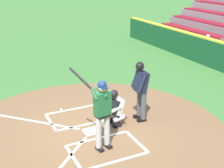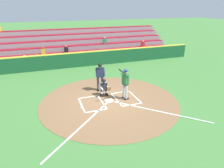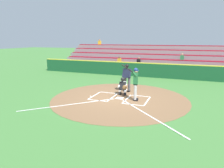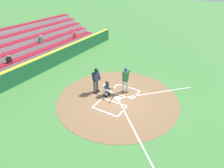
# 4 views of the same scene
# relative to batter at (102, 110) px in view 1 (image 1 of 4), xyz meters

# --- Properties ---
(ground_plane) EXTENTS (120.00, 120.00, 0.00)m
(ground_plane) POSITION_rel_batter_xyz_m (0.95, -0.07, -1.10)
(ground_plane) COLOR #427A38
(dirt_circle) EXTENTS (8.00, 8.00, 0.01)m
(dirt_circle) POSITION_rel_batter_xyz_m (0.95, -0.07, -1.09)
(dirt_circle) COLOR brown
(dirt_circle) RESTS_ON ground
(home_plate_and_chalk) EXTENTS (7.93, 4.91, 0.01)m
(home_plate_and_chalk) POSITION_rel_batter_xyz_m (0.95, 0.81, -1.08)
(home_plate_and_chalk) COLOR white
(home_plate_and_chalk) RESTS_ON dirt_circle
(batter) EXTENTS (0.86, 0.84, 2.13)m
(batter) POSITION_rel_batter_xyz_m (0.00, 0.00, 0.00)
(batter) COLOR #BCBCBC
(batter) RESTS_ON ground
(catcher) EXTENTS (0.62, 0.61, 1.13)m
(catcher) POSITION_rel_batter_xyz_m (1.01, -0.85, -0.51)
(catcher) COLOR black
(catcher) RESTS_ON ground
(plate_umpire) EXTENTS (0.60, 0.45, 1.86)m
(plate_umpire) POSITION_rel_batter_xyz_m (1.01, -1.72, -0.02)
(plate_umpire) COLOR #4C4C51
(plate_umpire) RESTS_ON ground
(baseball) EXTENTS (0.07, 0.07, 0.07)m
(baseball) POSITION_rel_batter_xyz_m (2.71, 0.27, -1.06)
(baseball) COLOR white
(baseball) RESTS_ON ground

